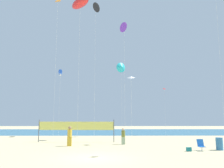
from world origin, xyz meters
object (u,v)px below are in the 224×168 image
(kite_violet_delta, at_px, (124,28))
(kite_white_diamond, at_px, (131,78))
(beach_handbag, at_px, (189,149))
(kite_blue_tube, at_px, (60,72))
(folding_beach_chair, at_px, (201,145))
(beachgoer_olive_shirt, at_px, (123,136))
(kite_orange_diamond, at_px, (58,2))
(kite_cyan_delta, at_px, (122,67))
(volleyball_net, at_px, (76,127))
(kite_black_delta, at_px, (95,8))
(kite_red_diamond, at_px, (164,90))
(beachgoer_mustard_shirt, at_px, (70,135))
(trash_barrel, at_px, (219,144))
(kite_red_inflatable, at_px, (80,3))

(kite_violet_delta, bearing_deg, kite_white_diamond, -86.91)
(beach_handbag, xyz_separation_m, kite_blue_tube, (-13.54, 15.38, 9.12))
(folding_beach_chair, bearing_deg, beachgoer_olive_shirt, 161.01)
(kite_orange_diamond, bearing_deg, kite_cyan_delta, 47.65)
(volleyball_net, relative_size, kite_black_delta, 0.53)
(kite_blue_tube, height_order, kite_red_diamond, kite_blue_tube)
(kite_cyan_delta, bearing_deg, beach_handbag, -73.46)
(volleyball_net, bearing_deg, kite_orange_diamond, -161.69)
(beachgoer_mustard_shirt, relative_size, folding_beach_chair, 2.05)
(trash_barrel, bearing_deg, kite_red_inflatable, 168.79)
(folding_beach_chair, height_order, kite_red_diamond, kite_red_diamond)
(beach_handbag, relative_size, kite_cyan_delta, 0.04)
(kite_black_delta, bearing_deg, volleyball_net, 155.08)
(folding_beach_chair, height_order, kite_violet_delta, kite_violet_delta)
(kite_red_diamond, xyz_separation_m, kite_orange_diamond, (-14.42, -10.41, 8.88))
(kite_black_delta, bearing_deg, trash_barrel, -27.93)
(volleyball_net, distance_m, kite_white_diamond, 8.07)
(trash_barrel, height_order, kite_cyan_delta, kite_cyan_delta)
(beachgoer_olive_shirt, distance_m, kite_red_inflatable, 13.82)
(beachgoer_mustard_shirt, bearing_deg, volleyball_net, 39.20)
(beachgoer_olive_shirt, height_order, beachgoer_mustard_shirt, beachgoer_mustard_shirt)
(kite_black_delta, height_order, kite_orange_diamond, kite_orange_diamond)
(kite_cyan_delta, bearing_deg, kite_black_delta, -111.31)
(kite_blue_tube, xyz_separation_m, kite_red_inflatable, (4.40, -12.32, 4.59))
(beachgoer_olive_shirt, relative_size, beachgoer_mustard_shirt, 0.89)
(beachgoer_olive_shirt, bearing_deg, kite_black_delta, 2.19)
(beachgoer_mustard_shirt, bearing_deg, kite_blue_tube, 57.36)
(trash_barrel, xyz_separation_m, kite_black_delta, (-10.56, 5.60, 14.45))
(kite_white_diamond, height_order, kite_red_diamond, kite_red_diamond)
(trash_barrel, xyz_separation_m, kite_red_diamond, (-0.50, 16.18, 6.32))
(trash_barrel, bearing_deg, volleyball_net, 152.54)
(kite_red_inflatable, xyz_separation_m, kite_white_diamond, (5.15, 1.97, -7.15))
(kite_violet_delta, bearing_deg, kite_orange_diamond, -151.93)
(volleyball_net, bearing_deg, beachgoer_olive_shirt, -25.47)
(beach_handbag, height_order, kite_blue_tube, kite_blue_tube)
(volleyball_net, height_order, kite_black_delta, kite_black_delta)
(kite_violet_delta, relative_size, kite_cyan_delta, 1.41)
(kite_cyan_delta, bearing_deg, beachgoer_mustard_shirt, -115.63)
(volleyball_net, bearing_deg, folding_beach_chair, -31.96)
(kite_red_inflatable, bearing_deg, kite_black_delta, 67.93)
(kite_violet_delta, relative_size, kite_red_inflatable, 1.03)
(kite_red_inflatable, bearing_deg, beach_handbag, -18.50)
(beachgoer_olive_shirt, bearing_deg, kite_violet_delta, -67.37)
(beachgoer_mustard_shirt, distance_m, trash_barrel, 12.98)
(kite_cyan_delta, xyz_separation_m, kite_black_delta, (-3.38, -8.66, 4.98))
(beachgoer_olive_shirt, height_order, kite_red_inflatable, kite_red_inflatable)
(kite_cyan_delta, distance_m, kite_red_inflatable, 13.37)
(folding_beach_chair, relative_size, kite_black_delta, 0.06)
(kite_blue_tube, bearing_deg, kite_cyan_delta, -2.66)
(beachgoer_mustard_shirt, bearing_deg, beachgoer_olive_shirt, -35.19)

